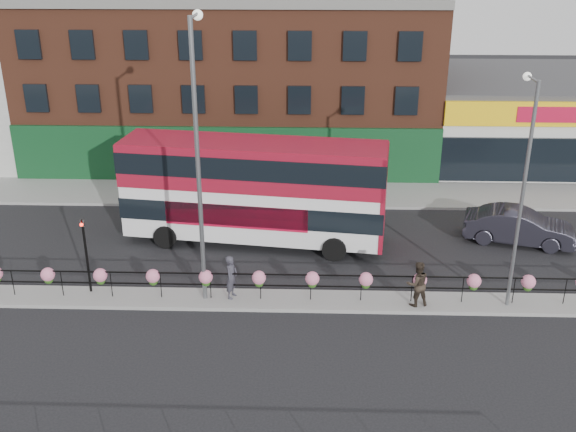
{
  "coord_description": "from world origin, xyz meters",
  "views": [
    {
      "loc": [
        0.85,
        -23.54,
        13.71
      ],
      "look_at": [
        0.0,
        3.0,
        2.5
      ],
      "focal_mm": 42.0,
      "sensor_mm": 36.0,
      "label": 1
    }
  ],
  "objects_px": {
    "lamp_column_west": "(198,140)",
    "lamp_column_east": "(523,177)",
    "pedestrian_b": "(417,284)",
    "pedestrian_a": "(231,277)",
    "car": "(519,226)",
    "double_decker_bus": "(255,182)"
  },
  "relations": [
    {
      "from": "double_decker_bus",
      "to": "car",
      "type": "relative_size",
      "value": 2.33
    },
    {
      "from": "car",
      "to": "lamp_column_east",
      "type": "distance_m",
      "value": 7.79
    },
    {
      "from": "car",
      "to": "pedestrian_b",
      "type": "relative_size",
      "value": 2.88
    },
    {
      "from": "lamp_column_east",
      "to": "lamp_column_west",
      "type": "bearing_deg",
      "value": 179.02
    },
    {
      "from": "pedestrian_b",
      "to": "pedestrian_a",
      "type": "bearing_deg",
      "value": -17.81
    },
    {
      "from": "car",
      "to": "pedestrian_b",
      "type": "distance_m",
      "value": 8.5
    },
    {
      "from": "pedestrian_b",
      "to": "lamp_column_east",
      "type": "relative_size",
      "value": 0.21
    },
    {
      "from": "car",
      "to": "pedestrian_a",
      "type": "bearing_deg",
      "value": 129.75
    },
    {
      "from": "car",
      "to": "pedestrian_b",
      "type": "bearing_deg",
      "value": 153.05
    },
    {
      "from": "pedestrian_b",
      "to": "lamp_column_east",
      "type": "distance_m",
      "value": 5.65
    },
    {
      "from": "lamp_column_west",
      "to": "lamp_column_east",
      "type": "distance_m",
      "value": 12.06
    },
    {
      "from": "double_decker_bus",
      "to": "pedestrian_a",
      "type": "height_order",
      "value": "double_decker_bus"
    },
    {
      "from": "lamp_column_east",
      "to": "double_decker_bus",
      "type": "bearing_deg",
      "value": 151.42
    },
    {
      "from": "double_decker_bus",
      "to": "car",
      "type": "height_order",
      "value": "double_decker_bus"
    },
    {
      "from": "lamp_column_east",
      "to": "car",
      "type": "bearing_deg",
      "value": 70.32
    },
    {
      "from": "double_decker_bus",
      "to": "pedestrian_a",
      "type": "relative_size",
      "value": 6.89
    },
    {
      "from": "car",
      "to": "lamp_column_west",
      "type": "bearing_deg",
      "value": 127.46
    },
    {
      "from": "pedestrian_a",
      "to": "double_decker_bus",
      "type": "bearing_deg",
      "value": 12.97
    },
    {
      "from": "pedestrian_a",
      "to": "lamp_column_east",
      "type": "relative_size",
      "value": 0.2
    },
    {
      "from": "double_decker_bus",
      "to": "car",
      "type": "distance_m",
      "value": 12.71
    },
    {
      "from": "lamp_column_west",
      "to": "pedestrian_b",
      "type": "bearing_deg",
      "value": -3.83
    },
    {
      "from": "pedestrian_a",
      "to": "pedestrian_b",
      "type": "bearing_deg",
      "value": -74.76
    }
  ]
}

